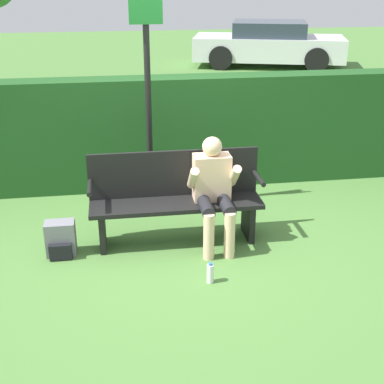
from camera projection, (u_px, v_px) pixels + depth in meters
ground_plane at (177, 241)px, 5.73m from camera, size 40.00×40.00×0.00m
hedge_back at (161, 133)px, 6.94m from camera, size 12.00×0.39×1.44m
park_bench at (175, 197)px, 5.61m from camera, size 1.80×0.43×0.96m
person_seated at (214, 187)px, 5.47m from camera, size 0.52×0.61×1.14m
backpack at (61, 240)px, 5.41m from camera, size 0.30×0.25×0.36m
water_bottle at (210, 273)px, 4.96m from camera, size 0.07×0.07×0.20m
signpost at (148, 90)px, 5.95m from camera, size 0.36×0.09×2.52m
parked_car at (269, 44)px, 15.41m from camera, size 4.55×2.77×1.26m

